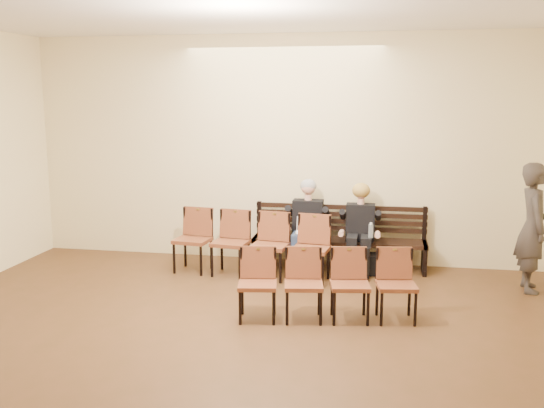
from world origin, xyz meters
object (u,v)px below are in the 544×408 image
at_px(chair_row_back, 327,285).
at_px(chair_row_front, 250,245).
at_px(water_bottle, 371,239).
at_px(bag, 363,264).
at_px(passerby, 534,218).
at_px(bench, 338,254).
at_px(laptop, 306,235).
at_px(seated_woman, 360,232).
at_px(seated_man, 307,226).

bearing_deg(chair_row_back, chair_row_front, 120.00).
relative_size(water_bottle, bag, 0.56).
bearing_deg(passerby, chair_row_back, 121.77).
bearing_deg(bench, passerby, -13.03).
bearing_deg(bag, passerby, -9.88).
distance_m(laptop, chair_row_front, 0.84).
distance_m(water_bottle, bag, 0.46).
xyz_separation_m(bag, chair_row_front, (-1.60, -0.44, 0.32)).
xyz_separation_m(laptop, passerby, (3.05, -0.28, 0.43)).
bearing_deg(bag, water_bottle, -56.67).
relative_size(passerby, chair_row_back, 0.97).
distance_m(bag, chair_row_front, 1.69).
bearing_deg(water_bottle, bench, 141.97).
height_order(seated_woman, water_bottle, seated_woman).
relative_size(laptop, chair_row_front, 0.14).
distance_m(passerby, chair_row_front, 3.85).
height_order(water_bottle, passerby, passerby).
bearing_deg(seated_woman, passerby, -11.90).
bearing_deg(chair_row_front, bag, 21.93).
xyz_separation_m(bench, chair_row_back, (0.02, -2.19, 0.19)).
height_order(laptop, water_bottle, laptop).
relative_size(laptop, water_bottle, 1.42).
bearing_deg(water_bottle, seated_woman, 122.63).
xyz_separation_m(seated_woman, water_bottle, (0.16, -0.25, -0.04)).
relative_size(seated_woman, bag, 3.02).
relative_size(seated_woman, laptop, 3.80).
relative_size(chair_row_front, chair_row_back, 1.12).
distance_m(laptop, passerby, 3.09).
height_order(laptop, chair_row_back, chair_row_back).
bearing_deg(passerby, seated_man, 81.16).
distance_m(water_bottle, chair_row_back, 1.87).
height_order(seated_woman, chair_row_front, seated_woman).
bearing_deg(chair_row_front, water_bottle, 15.84).
bearing_deg(passerby, bench, 77.05).
distance_m(seated_woman, passerby, 2.36).
relative_size(seated_man, chair_row_front, 0.58).
distance_m(laptop, bag, 0.93).
relative_size(water_bottle, chair_row_front, 0.10).
relative_size(seated_woman, passerby, 0.61).
relative_size(bench, chair_row_front, 1.14).
bearing_deg(chair_row_back, laptop, 95.29).
xyz_separation_m(seated_man, seated_woman, (0.78, 0.00, -0.06)).
relative_size(passerby, chair_row_front, 0.87).
distance_m(seated_woman, chair_row_back, 2.09).
bearing_deg(seated_man, chair_row_front, -145.06).
xyz_separation_m(bag, passerby, (2.22, -0.39, 0.84)).
bearing_deg(passerby, laptop, 84.90).
bearing_deg(laptop, bench, 35.12).
distance_m(seated_man, water_bottle, 0.98).
height_order(seated_man, bag, seated_man).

